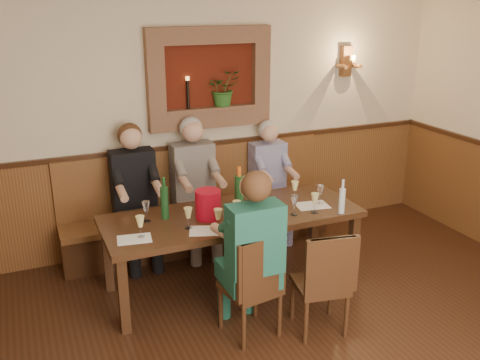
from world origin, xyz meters
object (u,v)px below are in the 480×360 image
object	(u,v)px
bench	(200,219)
water_bottle	(342,200)
person_chair_front	(250,268)
wine_bottle_green_b	(165,202)
person_bench_left	(137,208)
chair_near_right	(320,301)
person_bench_right	(270,192)
person_bench_mid	(196,198)
spittoon_bucket	(208,204)
wine_bottle_green_a	(239,194)
dining_table	(232,221)
chair_near_left	(251,305)

from	to	relation	value
bench	water_bottle	xyz separation A→B (m)	(0.94, -1.33, 0.55)
person_chair_front	wine_bottle_green_b	xyz separation A→B (m)	(-0.44, 0.91, 0.31)
person_bench_left	chair_near_right	bearing A→B (deg)	-58.58
water_bottle	person_bench_left	bearing A→B (deg)	143.57
person_bench_right	person_chair_front	size ratio (longest dim) A/B	0.95
person_bench_mid	spittoon_bucket	distance (m)	0.91
person_bench_mid	spittoon_bucket	bearing A→B (deg)	-100.99
chair_near_right	person_bench_right	bearing A→B (deg)	87.28
chair_near_right	wine_bottle_green_a	world-z (taller)	wine_bottle_green_a
bench	person_bench_right	world-z (taller)	person_bench_right
dining_table	person_bench_mid	distance (m)	0.84
water_bottle	dining_table	bearing A→B (deg)	157.53
person_chair_front	wine_bottle_green_b	world-z (taller)	person_chair_front
dining_table	water_bottle	xyz separation A→B (m)	(0.94, -0.39, 0.20)
chair_near_left	person_chair_front	world-z (taller)	person_chair_front
person_bench_right	spittoon_bucket	world-z (taller)	person_bench_right
bench	wine_bottle_green_b	distance (m)	1.17
person_chair_front	water_bottle	world-z (taller)	person_chair_front
dining_table	person_bench_right	size ratio (longest dim) A/B	1.75
dining_table	wine_bottle_green_b	size ratio (longest dim) A/B	6.16
person_chair_front	wine_bottle_green_a	distance (m)	0.86
person_chair_front	spittoon_bucket	bearing A→B (deg)	95.77
person_bench_mid	spittoon_bucket	world-z (taller)	person_bench_mid
bench	chair_near_left	xyz separation A→B (m)	(-0.16, -1.74, -0.06)
bench	person_bench_mid	bearing A→B (deg)	-125.68
water_bottle	person_bench_right	bearing A→B (deg)	95.89
chair_near_left	wine_bottle_green_b	size ratio (longest dim) A/B	2.38
bench	chair_near_right	distance (m)	1.95
chair_near_right	dining_table	bearing A→B (deg)	122.24
person_bench_mid	person_bench_right	distance (m)	0.89
bench	person_bench_right	bearing A→B (deg)	-7.27
wine_bottle_green_b	dining_table	bearing A→B (deg)	-12.53
chair_near_right	wine_bottle_green_b	distance (m)	1.62
dining_table	wine_bottle_green_b	world-z (taller)	wine_bottle_green_b
person_chair_front	dining_table	bearing A→B (deg)	77.95
person_chair_front	person_bench_mid	bearing A→B (deg)	86.86
person_bench_mid	wine_bottle_green_a	bearing A→B (deg)	-80.99
spittoon_bucket	wine_bottle_green_a	bearing A→B (deg)	-1.92
wine_bottle_green_a	wine_bottle_green_b	xyz separation A→B (m)	(-0.66, 0.16, -0.03)
dining_table	person_bench_mid	world-z (taller)	person_bench_mid
person_bench_right	water_bottle	world-z (taller)	person_bench_right
person_bench_left	person_bench_right	bearing A→B (deg)	0.13
dining_table	wine_bottle_green_a	size ratio (longest dim) A/B	5.26
wine_bottle_green_b	wine_bottle_green_a	bearing A→B (deg)	-13.58
person_bench_left	person_chair_front	xyz separation A→B (m)	(0.55, -1.61, -0.01)
dining_table	bench	world-z (taller)	bench
spittoon_bucket	water_bottle	bearing A→B (deg)	-17.51
person_bench_mid	wine_bottle_green_a	size ratio (longest dim) A/B	3.26
wine_bottle_green_a	person_bench_right	bearing A→B (deg)	48.89
chair_near_right	person_bench_left	distance (m)	2.15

